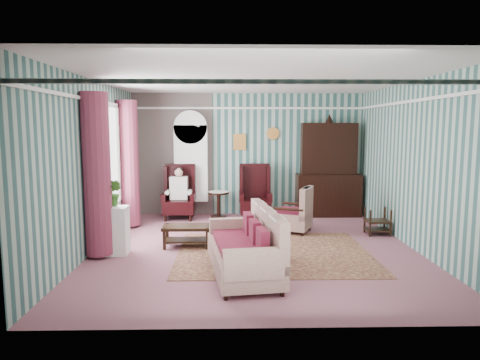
{
  "coord_description": "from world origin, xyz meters",
  "views": [
    {
      "loc": [
        -0.42,
        -7.27,
        2.11
      ],
      "look_at": [
        -0.24,
        0.6,
        1.13
      ],
      "focal_mm": 32.0,
      "sensor_mm": 36.0,
      "label": 1
    }
  ],
  "objects_px": {
    "nest_table": "(378,221)",
    "plant_stand": "(111,231)",
    "bookcase": "(191,169)",
    "sofa": "(243,243)",
    "seated_woman": "(179,193)",
    "floral_armchair": "(292,207)",
    "dresser_hutch": "(329,166)",
    "wingback_left": "(179,192)",
    "wingback_right": "(255,192)",
    "coffee_table": "(187,236)",
    "round_side_table": "(219,205)"
  },
  "relations": [
    {
      "from": "nest_table",
      "to": "plant_stand",
      "type": "xyz_separation_m",
      "value": [
        -4.87,
        -1.2,
        0.13
      ]
    },
    {
      "from": "bookcase",
      "to": "sofa",
      "type": "xyz_separation_m",
      "value": [
        1.11,
        -4.2,
        -0.66
      ]
    },
    {
      "from": "seated_woman",
      "to": "floral_armchair",
      "type": "xyz_separation_m",
      "value": [
        2.43,
        -1.3,
        -0.08
      ]
    },
    {
      "from": "dresser_hutch",
      "to": "wingback_left",
      "type": "xyz_separation_m",
      "value": [
        -3.5,
        -0.27,
        -0.55
      ]
    },
    {
      "from": "dresser_hutch",
      "to": "wingback_right",
      "type": "xyz_separation_m",
      "value": [
        -1.75,
        -0.27,
        -0.55
      ]
    },
    {
      "from": "wingback_left",
      "to": "coffee_table",
      "type": "relative_size",
      "value": 1.48
    },
    {
      "from": "plant_stand",
      "to": "sofa",
      "type": "bearing_deg",
      "value": -26.19
    },
    {
      "from": "wingback_left",
      "to": "coffee_table",
      "type": "bearing_deg",
      "value": -80.05
    },
    {
      "from": "bookcase",
      "to": "wingback_right",
      "type": "relative_size",
      "value": 1.79
    },
    {
      "from": "bookcase",
      "to": "wingback_right",
      "type": "xyz_separation_m",
      "value": [
        1.5,
        -0.39,
        -0.5
      ]
    },
    {
      "from": "nest_table",
      "to": "seated_woman",
      "type": "bearing_deg",
      "value": 159.15
    },
    {
      "from": "wingback_left",
      "to": "bookcase",
      "type": "bearing_deg",
      "value": 57.34
    },
    {
      "from": "plant_stand",
      "to": "coffee_table",
      "type": "relative_size",
      "value": 0.95
    },
    {
      "from": "wingback_right",
      "to": "sofa",
      "type": "distance_m",
      "value": 3.84
    },
    {
      "from": "bookcase",
      "to": "dresser_hutch",
      "type": "height_order",
      "value": "dresser_hutch"
    },
    {
      "from": "dresser_hutch",
      "to": "sofa",
      "type": "distance_m",
      "value": 4.66
    },
    {
      "from": "bookcase",
      "to": "floral_armchair",
      "type": "xyz_separation_m",
      "value": [
        2.18,
        -1.69,
        -0.61
      ]
    },
    {
      "from": "floral_armchair",
      "to": "coffee_table",
      "type": "distance_m",
      "value": 2.29
    },
    {
      "from": "wingback_left",
      "to": "round_side_table",
      "type": "relative_size",
      "value": 2.08
    },
    {
      "from": "wingback_right",
      "to": "wingback_left",
      "type": "bearing_deg",
      "value": 180.0
    },
    {
      "from": "round_side_table",
      "to": "coffee_table",
      "type": "xyz_separation_m",
      "value": [
        -0.49,
        -2.48,
        -0.11
      ]
    },
    {
      "from": "plant_stand",
      "to": "bookcase",
      "type": "bearing_deg",
      "value": 71.51
    },
    {
      "from": "floral_armchair",
      "to": "coffee_table",
      "type": "relative_size",
      "value": 1.2
    },
    {
      "from": "wingback_right",
      "to": "sofa",
      "type": "bearing_deg",
      "value": -95.86
    },
    {
      "from": "floral_armchair",
      "to": "bookcase",
      "type": "bearing_deg",
      "value": 76.4
    },
    {
      "from": "sofa",
      "to": "round_side_table",
      "type": "bearing_deg",
      "value": -1.32
    },
    {
      "from": "plant_stand",
      "to": "sofa",
      "type": "xyz_separation_m",
      "value": [
        2.16,
        -1.06,
        0.06
      ]
    },
    {
      "from": "bookcase",
      "to": "coffee_table",
      "type": "height_order",
      "value": "bookcase"
    },
    {
      "from": "bookcase",
      "to": "wingback_right",
      "type": "bearing_deg",
      "value": -14.57
    },
    {
      "from": "seated_woman",
      "to": "coffee_table",
      "type": "height_order",
      "value": "seated_woman"
    },
    {
      "from": "dresser_hutch",
      "to": "nest_table",
      "type": "bearing_deg",
      "value": -72.61
    },
    {
      "from": "floral_armchair",
      "to": "coffee_table",
      "type": "bearing_deg",
      "value": 141.21
    },
    {
      "from": "seated_woman",
      "to": "round_side_table",
      "type": "distance_m",
      "value": 0.96
    },
    {
      "from": "seated_woman",
      "to": "plant_stand",
      "type": "xyz_separation_m",
      "value": [
        -0.8,
        -2.75,
        -0.19
      ]
    },
    {
      "from": "coffee_table",
      "to": "seated_woman",
      "type": "bearing_deg",
      "value": 99.95
    },
    {
      "from": "round_side_table",
      "to": "sofa",
      "type": "distance_m",
      "value": 3.99
    },
    {
      "from": "round_side_table",
      "to": "floral_armchair",
      "type": "relative_size",
      "value": 0.59
    },
    {
      "from": "wingback_right",
      "to": "floral_armchair",
      "type": "height_order",
      "value": "wingback_right"
    },
    {
      "from": "nest_table",
      "to": "sofa",
      "type": "relative_size",
      "value": 0.28
    },
    {
      "from": "wingback_right",
      "to": "sofa",
      "type": "relative_size",
      "value": 0.65
    },
    {
      "from": "plant_stand",
      "to": "sofa",
      "type": "distance_m",
      "value": 2.41
    },
    {
      "from": "plant_stand",
      "to": "coffee_table",
      "type": "height_order",
      "value": "plant_stand"
    },
    {
      "from": "round_side_table",
      "to": "floral_armchair",
      "type": "bearing_deg",
      "value": -43.49
    },
    {
      "from": "wingback_left",
      "to": "seated_woman",
      "type": "xyz_separation_m",
      "value": [
        0.0,
        0.0,
        -0.04
      ]
    },
    {
      "from": "seated_woman",
      "to": "nest_table",
      "type": "relative_size",
      "value": 2.19
    },
    {
      "from": "bookcase",
      "to": "nest_table",
      "type": "relative_size",
      "value": 4.15
    },
    {
      "from": "sofa",
      "to": "floral_armchair",
      "type": "relative_size",
      "value": 1.9
    },
    {
      "from": "sofa",
      "to": "wingback_right",
      "type": "bearing_deg",
      "value": -13.78
    },
    {
      "from": "round_side_table",
      "to": "sofa",
      "type": "xyz_separation_m",
      "value": [
        0.46,
        -3.96,
        0.16
      ]
    },
    {
      "from": "dresser_hutch",
      "to": "sofa",
      "type": "relative_size",
      "value": 1.23
    }
  ]
}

